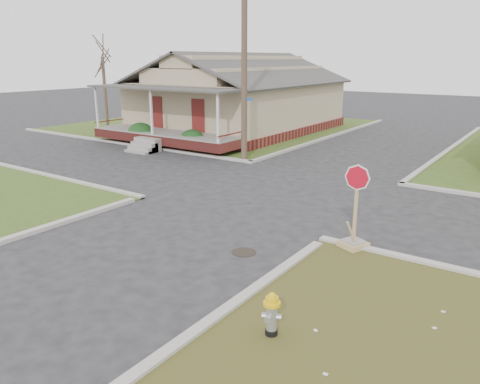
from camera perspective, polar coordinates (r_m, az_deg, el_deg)
The scene contains 11 objects.
ground at distance 13.92m, azimuth -5.88°, elevation -4.62°, with size 120.00×120.00×0.00m, color #242426.
verge_far_left at distance 35.54m, azimuth -3.01°, elevation 8.14°, with size 19.00×19.00×0.05m, color #374E1C.
curbs at distance 17.81m, azimuth 4.60°, elevation 0.04°, with size 80.00×40.00×0.12m, color #ABA49B, non-canonical shape.
manhole at distance 12.30m, azimuth 0.48°, elevation -7.36°, with size 0.64×0.64×0.01m, color black.
corner_house at distance 32.47m, azimuth -0.24°, elevation 11.41°, with size 10.10×15.50×5.30m.
utility_pole at distance 22.67m, azimuth 0.52°, elevation 15.45°, with size 1.80×0.28×9.00m.
tree_far_left at distance 34.46m, azimuth -16.11°, elevation 11.44°, with size 0.22×0.22×4.90m, color #49362A.
fire_hydrant at distance 8.67m, azimuth 3.89°, elevation -14.35°, with size 0.31×0.31×0.84m.
stop_sign at distance 12.70m, azimuth 13.73°, elevation -4.50°, with size 0.64×0.62×2.26m.
hedge_left at distance 27.97m, azimuth -11.98°, elevation 6.96°, with size 1.56×1.28×1.19m, color #143714.
hedge_right at distance 25.77m, azimuth -5.83°, elevation 6.37°, with size 1.45×1.19×1.11m, color #143714.
Camera 1 is at (8.55, -9.84, 4.89)m, focal length 35.00 mm.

